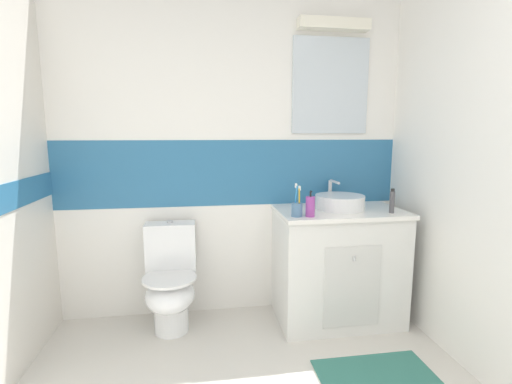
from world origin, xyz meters
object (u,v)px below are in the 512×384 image
toilet (171,281)px  soap_dispenser (310,206)px  toothbrush_cup (297,209)px  toothpaste_tube_upright (392,201)px  sink_basin (340,201)px

toilet → soap_dispenser: soap_dispenser is taller
toothbrush_cup → toothpaste_tube_upright: bearing=0.4°
sink_basin → toilet: 1.35m
soap_dispenser → toothpaste_tube_upright: (0.60, 0.02, 0.01)m
sink_basin → toothpaste_tube_upright: 0.36m
toilet → soap_dispenser: (0.95, -0.23, 0.56)m
soap_dispenser → toothpaste_tube_upright: bearing=2.1°
sink_basin → toothpaste_tube_upright: (0.30, -0.20, 0.03)m
sink_basin → soap_dispenser: 0.37m
toothpaste_tube_upright → toilet: bearing=172.2°
toilet → toothbrush_cup: toothbrush_cup is taller
sink_basin → soap_dispenser: bearing=-143.1°
toothbrush_cup → soap_dispenser: toothbrush_cup is taller
toothpaste_tube_upright → toothbrush_cup: bearing=-179.6°
toothbrush_cup → soap_dispenser: 0.09m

